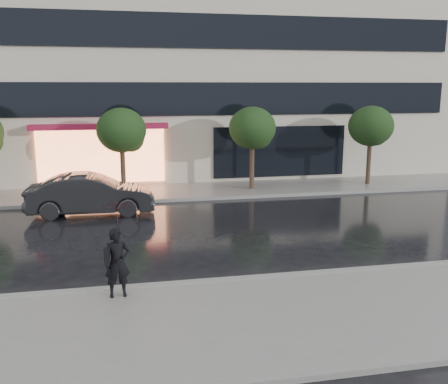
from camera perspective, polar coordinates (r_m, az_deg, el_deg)
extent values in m
plane|color=black|center=(13.89, 1.50, -8.74)|extent=(120.00, 120.00, 0.00)
cube|color=slate|center=(10.98, 5.40, -14.31)|extent=(60.00, 4.50, 0.12)
cube|color=slate|center=(23.60, -4.05, 0.11)|extent=(60.00, 3.50, 0.12)
cube|color=gray|center=(12.96, 2.50, -9.98)|extent=(60.00, 0.25, 0.14)
cube|color=gray|center=(21.90, -3.46, -0.80)|extent=(60.00, 0.25, 0.14)
cube|color=#BDB1A0|center=(31.06, -6.27, 19.51)|extent=(30.00, 12.00, 18.00)
cube|color=black|center=(24.78, -4.71, 10.55)|extent=(28.00, 0.12, 1.60)
cube|color=black|center=(24.90, -4.84, 17.93)|extent=(28.00, 0.12, 1.60)
cube|color=#FF8C59|center=(24.82, -13.82, 3.99)|extent=(6.00, 0.10, 2.60)
cube|color=maroon|center=(24.34, -14.02, 7.26)|extent=(6.40, 0.70, 0.25)
cube|color=black|center=(26.05, 6.42, 4.63)|extent=(7.00, 0.10, 2.60)
cylinder|color=#33261C|center=(22.98, -11.45, 2.21)|extent=(0.22, 0.22, 2.20)
ellipsoid|color=black|center=(22.74, -11.65, 6.93)|extent=(2.20, 2.20, 1.98)
sphere|color=black|center=(22.98, -10.60, 6.02)|extent=(1.20, 1.20, 1.20)
cylinder|color=#33261C|center=(23.73, 3.20, 2.74)|extent=(0.22, 0.22, 2.20)
ellipsoid|color=black|center=(23.50, 3.26, 7.32)|extent=(2.20, 2.20, 1.98)
sphere|color=black|center=(23.83, 4.06, 6.41)|extent=(1.20, 1.20, 1.20)
cylinder|color=#33261C|center=(25.88, 16.19, 3.06)|extent=(0.22, 0.22, 2.20)
ellipsoid|color=black|center=(25.67, 16.44, 7.25)|extent=(2.20, 2.20, 1.98)
sphere|color=black|center=(26.07, 16.97, 6.40)|extent=(1.20, 1.20, 1.20)
imported|color=black|center=(20.04, -14.93, -0.26)|extent=(4.88, 1.80, 1.59)
imported|color=black|center=(11.85, -12.09, -7.93)|extent=(0.64, 0.46, 1.63)
imported|color=black|center=(11.54, -12.05, -2.98)|extent=(0.98, 0.99, 0.80)
cylinder|color=black|center=(11.67, -11.95, -5.15)|extent=(0.02, 0.02, 0.81)
cube|color=black|center=(11.72, -13.27, -7.21)|extent=(0.14, 0.31, 0.35)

